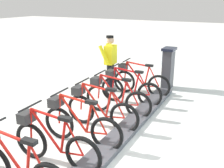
# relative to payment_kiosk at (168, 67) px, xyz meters

# --- Properties ---
(ground_plane) EXTENTS (60.00, 60.00, 0.00)m
(ground_plane) POSITION_rel_payment_kiosk_xyz_m (-0.05, 4.25, -0.67)
(ground_plane) COLOR silver
(dock_rail_base) EXTENTS (0.44, 7.75, 0.10)m
(dock_rail_base) POSITION_rel_payment_kiosk_xyz_m (-0.05, 4.25, -0.62)
(dock_rail_base) COLOR #47474C
(dock_rail_base) RESTS_ON ground
(payment_kiosk) EXTENTS (0.36, 0.52, 1.28)m
(payment_kiosk) POSITION_rel_payment_kiosk_xyz_m (0.00, 0.00, 0.00)
(payment_kiosk) COLOR #38383D
(payment_kiosk) RESTS_ON ground
(bike_docked_0) EXTENTS (1.72, 0.54, 1.02)m
(bike_docked_0) POSITION_rel_payment_kiosk_xyz_m (0.57, 0.98, -0.24)
(bike_docked_0) COLOR black
(bike_docked_0) RESTS_ON ground
(bike_docked_1) EXTENTS (1.72, 0.54, 1.02)m
(bike_docked_1) POSITION_rel_payment_kiosk_xyz_m (0.57, 1.75, -0.24)
(bike_docked_1) COLOR black
(bike_docked_1) RESTS_ON ground
(bike_docked_2) EXTENTS (1.72, 0.54, 1.02)m
(bike_docked_2) POSITION_rel_payment_kiosk_xyz_m (0.57, 2.52, -0.24)
(bike_docked_2) COLOR black
(bike_docked_2) RESTS_ON ground
(bike_docked_3) EXTENTS (1.72, 0.54, 1.02)m
(bike_docked_3) POSITION_rel_payment_kiosk_xyz_m (0.57, 3.29, -0.24)
(bike_docked_3) COLOR black
(bike_docked_3) RESTS_ON ground
(bike_docked_4) EXTENTS (1.72, 0.54, 1.02)m
(bike_docked_4) POSITION_rel_payment_kiosk_xyz_m (0.57, 4.07, -0.24)
(bike_docked_4) COLOR black
(bike_docked_4) RESTS_ON ground
(bike_docked_5) EXTENTS (1.72, 0.54, 1.02)m
(bike_docked_5) POSITION_rel_payment_kiosk_xyz_m (0.57, 4.84, -0.24)
(bike_docked_5) COLOR black
(bike_docked_5) RESTS_ON ground
(bike_docked_6) EXTENTS (1.72, 0.54, 1.02)m
(bike_docked_6) POSITION_rel_payment_kiosk_xyz_m (0.57, 5.61, -0.24)
(bike_docked_6) COLOR black
(bike_docked_6) RESTS_ON ground
(worker_near_rack) EXTENTS (0.48, 0.64, 1.66)m
(worker_near_rack) POSITION_rel_payment_kiosk_xyz_m (1.52, 0.95, 0.24)
(worker_near_rack) COLOR white
(worker_near_rack) RESTS_ON ground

